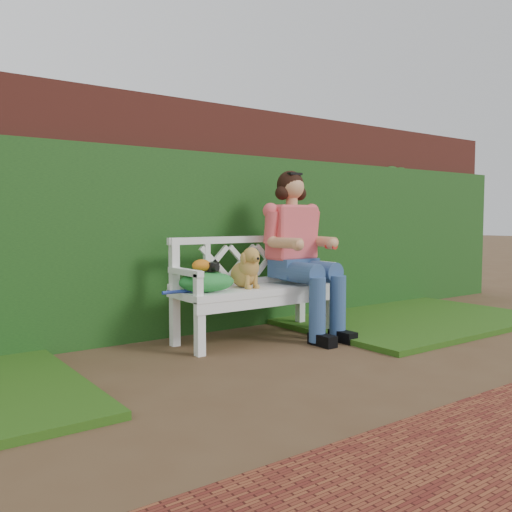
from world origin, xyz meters
TOP-DOWN VIEW (x-y plane):
  - ground at (0.00, 0.00)m, footprint 60.00×60.00m
  - brick_wall at (0.00, 1.90)m, footprint 10.00×0.30m
  - ivy_hedge at (0.00, 1.68)m, footprint 10.00×0.18m
  - grass_right at (2.40, 0.90)m, footprint 2.60×2.00m
  - brick_paving at (0.00, -1.60)m, footprint 4.00×1.20m
  - garden_bench at (0.58, 1.08)m, footprint 1.64×0.80m
  - seated_woman at (1.02, 1.06)m, footprint 0.88×1.03m
  - dog at (0.46, 1.06)m, footprint 0.33×0.38m
  - tennis_racket at (0.06, 1.07)m, footprint 0.62×0.29m
  - green_bag at (0.06, 1.05)m, footprint 0.59×0.53m
  - camera_item at (0.10, 1.05)m, footprint 0.14×0.12m
  - baseball_glove at (0.01, 1.05)m, footprint 0.17×0.13m

SIDE VIEW (x-z plane):
  - ground at x=0.00m, z-range 0.00..0.00m
  - brick_paving at x=0.00m, z-range 0.00..0.03m
  - grass_right at x=2.40m, z-range 0.00..0.05m
  - garden_bench at x=0.58m, z-range 0.00..0.48m
  - tennis_racket at x=0.06m, z-range 0.48..0.51m
  - green_bag at x=0.06m, z-range 0.48..0.64m
  - dog at x=0.46m, z-range 0.48..0.84m
  - camera_item at x=0.10m, z-range 0.64..0.72m
  - baseball_glove at x=0.01m, z-range 0.64..0.75m
  - seated_woman at x=1.02m, z-range 0.00..1.56m
  - ivy_hedge at x=0.00m, z-range 0.00..1.70m
  - brick_wall at x=0.00m, z-range 0.00..2.20m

